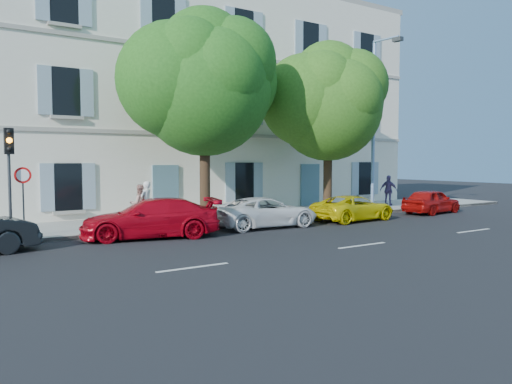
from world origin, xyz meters
TOP-DOWN VIEW (x-y plane):
  - ground at (0.00, 0.00)m, footprint 90.00×90.00m
  - sidewalk at (0.00, 4.45)m, footprint 36.00×4.50m
  - kerb at (0.00, 2.28)m, footprint 36.00×0.16m
  - building at (0.00, 10.20)m, footprint 28.00×7.00m
  - car_red_coupe at (-5.08, 1.22)m, footprint 5.14×3.12m
  - car_white_coupe at (-0.16, 1.28)m, footprint 4.54×2.29m
  - car_yellow_supercar at (4.42, 0.93)m, footprint 4.25×2.18m
  - car_red_hatchback at (9.90, 0.93)m, footprint 3.86×1.94m
  - tree_left at (-1.99, 3.03)m, footprint 5.48×5.48m
  - tree_right at (4.74, 3.04)m, footprint 5.18×5.18m
  - traffic_light at (-9.33, 2.62)m, footprint 0.28×0.41m
  - road_sign at (-8.91, 2.84)m, footprint 0.54×0.16m
  - street_lamp at (7.66, 2.70)m, footprint 0.31×1.84m
  - pedestrian_a at (-4.15, 4.07)m, footprint 0.75×0.68m
  - pedestrian_b at (-4.39, 4.20)m, footprint 0.80×0.64m
  - pedestrian_c at (10.31, 4.13)m, footprint 0.77×1.09m

SIDE VIEW (x-z plane):
  - ground at x=0.00m, z-range 0.00..0.00m
  - sidewalk at x=0.00m, z-range 0.00..0.15m
  - kerb at x=0.00m, z-range 0.00..0.16m
  - car_yellow_supercar at x=4.42m, z-range 0.00..1.15m
  - car_white_coupe at x=-0.16m, z-range 0.00..1.23m
  - car_red_hatchback at x=9.90m, z-range 0.00..1.26m
  - car_red_coupe at x=-5.08m, z-range 0.00..1.39m
  - pedestrian_b at x=-4.39m, z-range 0.15..1.74m
  - pedestrian_c at x=10.31m, z-range 0.15..1.87m
  - pedestrian_a at x=-4.15m, z-range 0.15..1.87m
  - road_sign at x=-8.91m, z-range 0.67..3.02m
  - traffic_light at x=-9.33m, z-range 0.96..4.58m
  - street_lamp at x=7.66m, z-range 0.72..9.35m
  - tree_right at x=4.74m, z-range 1.28..9.26m
  - tree_left at x=-1.99m, z-range 1.37..9.87m
  - building at x=0.00m, z-range 0.00..12.00m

